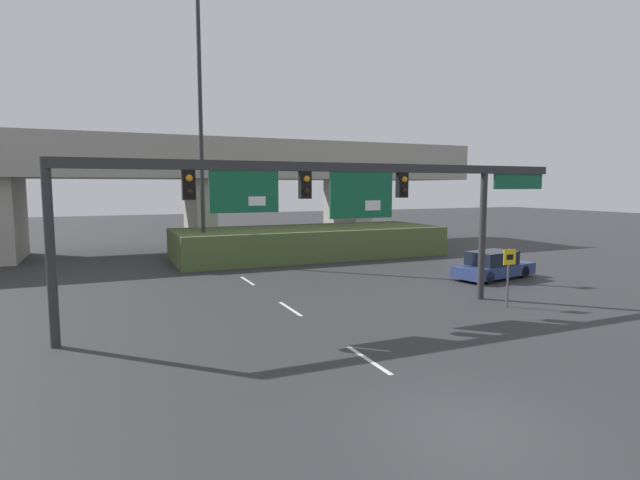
{
  "coord_description": "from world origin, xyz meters",
  "views": [
    {
      "loc": [
        -6.48,
        -7.44,
        4.73
      ],
      "look_at": [
        0.0,
        7.48,
        2.97
      ],
      "focal_mm": 28.0,
      "sensor_mm": 36.0,
      "label": 1
    }
  ],
  "objects_px": {
    "speed_limit_sign": "(509,269)",
    "signal_gantry": "(335,190)",
    "parked_sedan_near_right": "(493,266)",
    "highway_light_pole_near": "(200,115)"
  },
  "relations": [
    {
      "from": "signal_gantry",
      "to": "parked_sedan_near_right",
      "type": "height_order",
      "value": "signal_gantry"
    },
    {
      "from": "parked_sedan_near_right",
      "to": "highway_light_pole_near",
      "type": "bearing_deg",
      "value": 129.04
    },
    {
      "from": "highway_light_pole_near",
      "to": "signal_gantry",
      "type": "bearing_deg",
      "value": -81.45
    },
    {
      "from": "highway_light_pole_near",
      "to": "parked_sedan_near_right",
      "type": "distance_m",
      "value": 18.6
    },
    {
      "from": "speed_limit_sign",
      "to": "parked_sedan_near_right",
      "type": "height_order",
      "value": "speed_limit_sign"
    },
    {
      "from": "speed_limit_sign",
      "to": "parked_sedan_near_right",
      "type": "distance_m",
      "value": 6.33
    },
    {
      "from": "speed_limit_sign",
      "to": "highway_light_pole_near",
      "type": "xyz_separation_m",
      "value": [
        -8.93,
        15.7,
        7.37
      ]
    },
    {
      "from": "highway_light_pole_near",
      "to": "parked_sedan_near_right",
      "type": "xyz_separation_m",
      "value": [
        12.75,
        -10.74,
        -8.24
      ]
    },
    {
      "from": "speed_limit_sign",
      "to": "signal_gantry",
      "type": "bearing_deg",
      "value": 167.36
    },
    {
      "from": "signal_gantry",
      "to": "speed_limit_sign",
      "type": "height_order",
      "value": "signal_gantry"
    }
  ]
}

